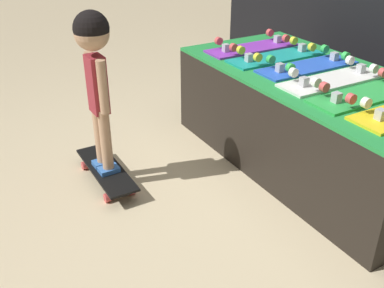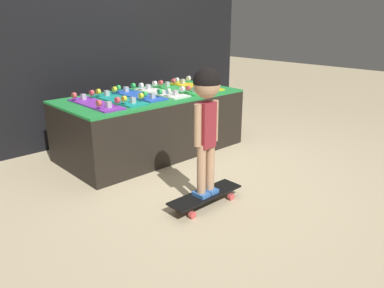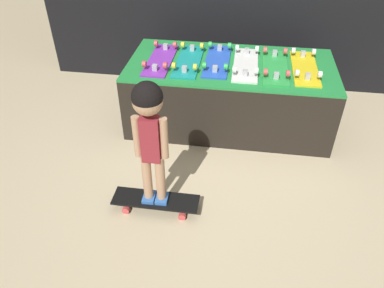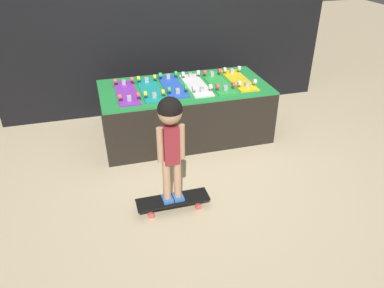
# 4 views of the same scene
# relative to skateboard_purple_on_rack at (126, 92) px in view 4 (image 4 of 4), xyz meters

# --- Properties ---
(ground_plane) EXTENTS (16.00, 16.00, 0.00)m
(ground_plane) POSITION_rel_skateboard_purple_on_rack_xyz_m (0.63, -0.60, -0.61)
(ground_plane) COLOR beige
(back_wall) EXTENTS (4.12, 0.10, 2.44)m
(back_wall) POSITION_rel_skateboard_purple_on_rack_xyz_m (0.63, 0.85, 0.61)
(back_wall) COLOR black
(back_wall) RESTS_ON ground_plane
(display_rack) EXTENTS (1.81, 0.90, 0.60)m
(display_rack) POSITION_rel_skateboard_purple_on_rack_xyz_m (0.63, 0.03, -0.32)
(display_rack) COLOR black
(display_rack) RESTS_ON ground_plane
(skateboard_purple_on_rack) EXTENTS (0.21, 0.67, 0.09)m
(skateboard_purple_on_rack) POSITION_rel_skateboard_purple_on_rack_xyz_m (0.00, 0.00, 0.00)
(skateboard_purple_on_rack) COLOR purple
(skateboard_purple_on_rack) RESTS_ON display_rack
(skateboard_teal_on_rack) EXTENTS (0.21, 0.67, 0.09)m
(skateboard_teal_on_rack) POSITION_rel_skateboard_purple_on_rack_xyz_m (0.25, 0.01, 0.00)
(skateboard_teal_on_rack) COLOR teal
(skateboard_teal_on_rack) RESTS_ON display_rack
(skateboard_blue_on_rack) EXTENTS (0.21, 0.67, 0.09)m
(skateboard_blue_on_rack) POSITION_rel_skateboard_purple_on_rack_xyz_m (0.50, 0.05, 0.00)
(skateboard_blue_on_rack) COLOR blue
(skateboard_blue_on_rack) RESTS_ON display_rack
(skateboard_white_on_rack) EXTENTS (0.21, 0.67, 0.09)m
(skateboard_white_on_rack) POSITION_rel_skateboard_purple_on_rack_xyz_m (0.75, 0.01, 0.00)
(skateboard_white_on_rack) COLOR white
(skateboard_white_on_rack) RESTS_ON display_rack
(skateboard_green_on_rack) EXTENTS (0.21, 0.67, 0.09)m
(skateboard_green_on_rack) POSITION_rel_skateboard_purple_on_rack_xyz_m (1.00, -0.00, 0.00)
(skateboard_green_on_rack) COLOR green
(skateboard_green_on_rack) RESTS_ON display_rack
(skateboard_yellow_on_rack) EXTENTS (0.21, 0.67, 0.09)m
(skateboard_yellow_on_rack) POSITION_rel_skateboard_purple_on_rack_xyz_m (1.25, 0.02, 0.00)
(skateboard_yellow_on_rack) COLOR yellow
(skateboard_yellow_on_rack) RESTS_ON display_rack
(skateboard_on_floor) EXTENTS (0.62, 0.18, 0.09)m
(skateboard_on_floor) POSITION_rel_skateboard_purple_on_rack_xyz_m (0.20, -1.19, -0.54)
(skateboard_on_floor) COLOR black
(skateboard_on_floor) RESTS_ON ground_plane
(child) EXTENTS (0.22, 0.19, 0.93)m
(child) POSITION_rel_skateboard_purple_on_rack_xyz_m (0.20, -1.19, 0.13)
(child) COLOR #3870C6
(child) RESTS_ON skateboard_on_floor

